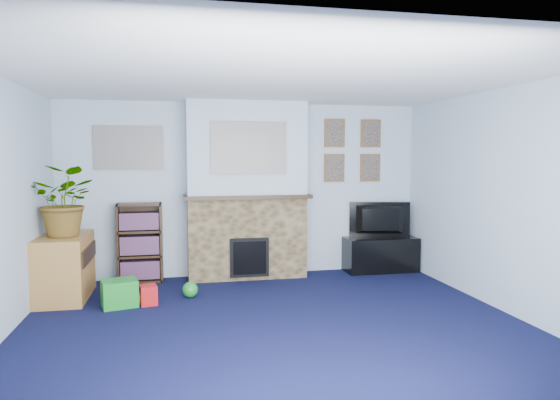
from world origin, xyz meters
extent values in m
cube|color=black|center=(0.00, 0.00, 0.00)|extent=(5.00, 4.50, 0.01)
cube|color=white|center=(0.00, 0.00, 2.40)|extent=(5.00, 4.50, 0.01)
cube|color=#ADBFD1|center=(0.00, 2.25, 1.20)|extent=(5.00, 0.04, 2.40)
cube|color=#ADBFD1|center=(0.00, -2.25, 1.20)|extent=(5.00, 0.04, 2.40)
cube|color=#ADBFD1|center=(2.50, 0.00, 1.20)|extent=(0.04, 4.50, 2.40)
cube|color=brown|center=(0.00, 2.05, 0.55)|extent=(1.60, 0.40, 1.10)
cube|color=brown|center=(0.00, 2.05, 1.75)|extent=(1.60, 0.40, 1.30)
cube|color=brown|center=(0.00, 2.02, 1.12)|extent=(1.72, 0.50, 0.05)
cube|color=brown|center=(0.00, 1.84, 0.32)|extent=(0.52, 0.08, 0.52)
cube|color=brown|center=(0.00, 1.80, 0.32)|extent=(0.44, 0.02, 0.44)
cube|color=gray|center=(0.00, 1.84, 1.78)|extent=(1.00, 0.03, 0.68)
cube|color=gray|center=(-1.55, 2.23, 1.78)|extent=(0.90, 0.03, 0.58)
cube|color=brown|center=(1.30, 2.23, 2.00)|extent=(0.30, 0.03, 0.40)
cube|color=brown|center=(1.85, 2.23, 2.00)|extent=(0.30, 0.03, 0.40)
cube|color=brown|center=(1.30, 2.23, 1.50)|extent=(0.30, 0.03, 0.40)
cube|color=brown|center=(1.85, 2.23, 1.50)|extent=(0.30, 0.03, 0.40)
cube|color=black|center=(1.95, 2.03, 0.23)|extent=(1.04, 0.44, 0.49)
imported|color=black|center=(1.95, 2.05, 0.75)|extent=(0.89, 0.31, 0.51)
cube|color=black|center=(-1.42, 2.23, 0.53)|extent=(0.58, 0.02, 1.05)
cube|color=black|center=(-1.70, 2.10, 0.53)|extent=(0.03, 0.28, 1.05)
cube|color=black|center=(-1.15, 2.10, 0.53)|extent=(0.03, 0.28, 1.05)
cube|color=black|center=(-1.42, 2.10, 0.01)|extent=(0.56, 0.28, 0.03)
cube|color=black|center=(-1.42, 2.10, 0.35)|extent=(0.56, 0.28, 0.03)
cube|color=black|center=(-1.42, 2.10, 0.68)|extent=(0.56, 0.28, 0.03)
cube|color=black|center=(-1.42, 2.10, 1.04)|extent=(0.56, 0.28, 0.03)
cube|color=black|center=(-1.42, 2.09, 0.17)|extent=(0.50, 0.22, 0.24)
cube|color=black|center=(-1.42, 2.09, 0.50)|extent=(0.50, 0.22, 0.24)
cube|color=black|center=(-1.42, 2.09, 0.82)|extent=(0.50, 0.22, 0.22)
cube|color=#AA7336|center=(-2.24, 1.45, 0.35)|extent=(0.53, 0.96, 0.75)
imported|color=#26661E|center=(-2.19, 1.40, 1.16)|extent=(0.87, 0.79, 0.82)
cube|color=gold|center=(-0.12, 2.00, 1.22)|extent=(0.11, 0.06, 0.15)
cylinder|color=#B2BFC6|center=(0.23, 2.00, 1.23)|extent=(0.04, 0.04, 0.14)
sphere|color=gray|center=(-0.47, 2.00, 1.22)|extent=(0.13, 0.13, 0.13)
cylinder|color=red|center=(0.78, 2.00, 1.21)|extent=(0.06, 0.06, 0.12)
cube|color=#198C26|center=(-1.58, 1.00, 0.14)|extent=(0.44, 0.38, 0.30)
sphere|color=#198C26|center=(-0.80, 1.20, 0.09)|extent=(0.18, 0.18, 0.18)
cube|color=red|center=(-1.27, 1.00, 0.11)|extent=(0.22, 0.22, 0.22)
cylinder|color=orange|center=(-1.38, 1.03, 0.07)|extent=(0.32, 0.14, 0.18)
camera|label=1|loc=(-0.92, -4.68, 1.67)|focal=32.00mm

